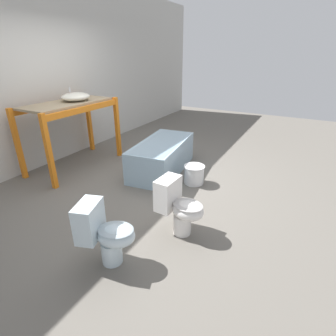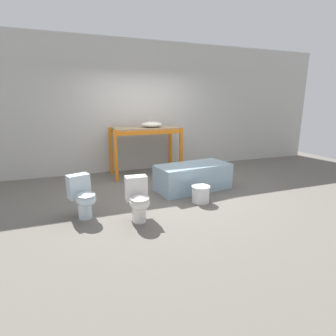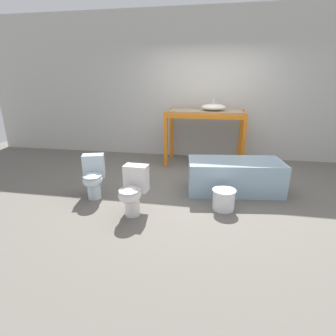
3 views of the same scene
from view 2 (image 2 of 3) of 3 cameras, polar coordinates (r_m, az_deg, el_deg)
name	(u,v)px [view 2 (image 2 of 3)]	position (r m, az deg, el deg)	size (l,w,h in m)	color
ground_plane	(164,189)	(5.38, -0.78, -4.53)	(12.00, 12.00, 0.00)	#666059
warehouse_wall_rear	(140,107)	(6.84, -6.10, 12.99)	(10.80, 0.08, 3.20)	beige
shelving_rack	(145,136)	(6.32, -4.97, 6.97)	(1.63, 0.80, 1.14)	orange
sink_basin	(152,125)	(6.30, -3.57, 9.43)	(0.50, 0.43, 0.22)	silver
bathtub_main	(193,175)	(5.28, 5.47, -1.55)	(1.56, 0.87, 0.52)	#99B7CC
toilet_near	(83,196)	(4.18, -18.07, -5.75)	(0.46, 0.60, 0.65)	silver
toilet_far	(138,198)	(3.90, -6.51, -6.58)	(0.34, 0.55, 0.65)	white
bucket_white	(201,194)	(4.66, 7.13, -5.57)	(0.33, 0.33, 0.30)	white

